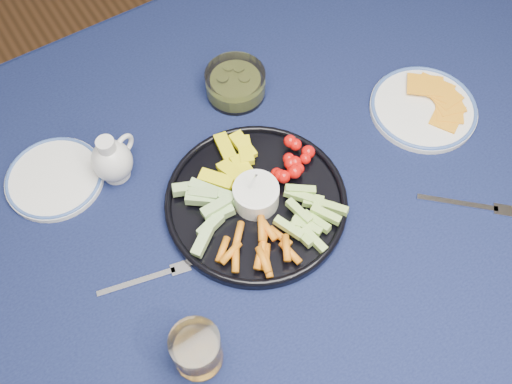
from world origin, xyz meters
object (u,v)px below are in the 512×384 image
side_plate_extra (55,178)px  juice_tumbler (197,351)px  dining_table (240,220)px  cheese_plate (424,107)px  pickle_bowl (236,84)px  creamer_pitcher (112,160)px  crudite_platter (255,201)px

side_plate_extra → juice_tumbler: bearing=-81.6°
dining_table → cheese_plate: (0.40, -0.03, 0.10)m
dining_table → cheese_plate: bearing=-4.0°
pickle_bowl → side_plate_extra: pickle_bowl is taller
dining_table → pickle_bowl: (0.12, 0.21, 0.11)m
dining_table → creamer_pitcher: (-0.16, 0.16, 0.13)m
dining_table → pickle_bowl: pickle_bowl is taller
side_plate_extra → pickle_bowl: bearing=-0.3°
dining_table → crudite_platter: bearing=-63.3°
dining_table → side_plate_extra: bearing=141.3°
creamer_pitcher → side_plate_extra: bearing=155.1°
juice_tumbler → side_plate_extra: bearing=98.4°
creamer_pitcher → pickle_bowl: 0.29m
creamer_pitcher → crudite_platter: bearing=-47.7°
cheese_plate → juice_tumbler: (-0.60, -0.18, 0.03)m
juice_tumbler → side_plate_extra: size_ratio=0.50×
pickle_bowl → juice_tumbler: 0.52m
creamer_pitcher → juice_tumbler: bearing=-96.1°
dining_table → creamer_pitcher: 0.26m
pickle_bowl → cheese_plate: 0.37m
crudite_platter → juice_tumbler: (-0.21, -0.18, 0.02)m
dining_table → side_plate_extra: 0.35m
pickle_bowl → cheese_plate: bearing=-39.6°
juice_tumbler → dining_table: bearing=46.3°
creamer_pitcher → cheese_plate: creamer_pitcher is taller
crudite_platter → creamer_pitcher: bearing=132.3°
crudite_platter → pickle_bowl: bearing=65.8°
crudite_platter → pickle_bowl: (0.11, 0.24, 0.01)m
crudite_platter → cheese_plate: bearing=0.3°
crudite_platter → dining_table: bearing=116.7°
creamer_pitcher → side_plate_extra: creamer_pitcher is taller
side_plate_extra → crudite_platter: bearing=-40.9°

